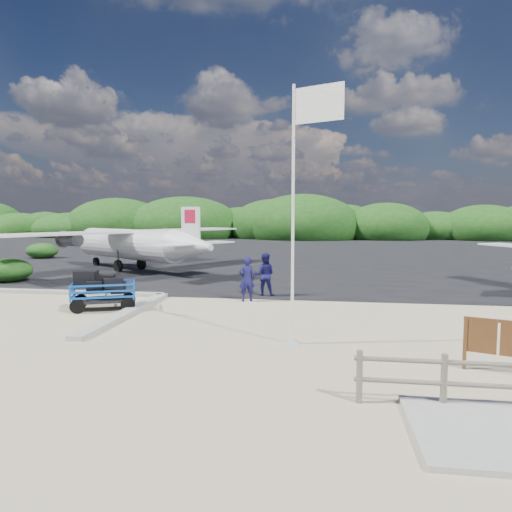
{
  "coord_description": "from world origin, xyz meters",
  "views": [
    {
      "loc": [
        2.31,
        -13.43,
        3.51
      ],
      "look_at": [
        -0.49,
        5.38,
        1.77
      ],
      "focal_mm": 32.0,
      "sensor_mm": 36.0,
      "label": 1
    }
  ],
  "objects_px": {
    "signboard": "(497,374)",
    "crew_b": "(265,275)",
    "crew_a": "(247,279)",
    "baggage_cart": "(104,309)",
    "aircraft_small": "(202,249)",
    "flagpole": "(292,344)"
  },
  "relations": [
    {
      "from": "signboard",
      "to": "crew_b",
      "type": "xyz_separation_m",
      "value": [
        -6.33,
        8.82,
        0.93
      ]
    },
    {
      "from": "flagpole",
      "to": "aircraft_small",
      "type": "height_order",
      "value": "flagpole"
    },
    {
      "from": "baggage_cart",
      "to": "flagpole",
      "type": "bearing_deg",
      "value": -48.27
    },
    {
      "from": "baggage_cart",
      "to": "crew_a",
      "type": "bearing_deg",
      "value": 3.29
    },
    {
      "from": "baggage_cart",
      "to": "flagpole",
      "type": "height_order",
      "value": "flagpole"
    },
    {
      "from": "signboard",
      "to": "baggage_cart",
      "type": "bearing_deg",
      "value": 176.19
    },
    {
      "from": "crew_b",
      "to": "flagpole",
      "type": "bearing_deg",
      "value": 100.68
    },
    {
      "from": "signboard",
      "to": "crew_a",
      "type": "bearing_deg",
      "value": 152.14
    },
    {
      "from": "crew_a",
      "to": "crew_b",
      "type": "xyz_separation_m",
      "value": [
        0.56,
        1.3,
        0.02
      ]
    },
    {
      "from": "crew_a",
      "to": "baggage_cart",
      "type": "bearing_deg",
      "value": 0.91
    },
    {
      "from": "crew_a",
      "to": "aircraft_small",
      "type": "xyz_separation_m",
      "value": [
        -9.06,
        26.62,
        -0.91
      ]
    },
    {
      "from": "baggage_cart",
      "to": "crew_a",
      "type": "xyz_separation_m",
      "value": [
        4.94,
        2.39,
        0.91
      ]
    },
    {
      "from": "flagpole",
      "to": "signboard",
      "type": "height_order",
      "value": "flagpole"
    },
    {
      "from": "aircraft_small",
      "to": "signboard",
      "type": "bearing_deg",
      "value": 87.47
    },
    {
      "from": "flagpole",
      "to": "aircraft_small",
      "type": "relative_size",
      "value": 0.83
    },
    {
      "from": "flagpole",
      "to": "crew_b",
      "type": "distance_m",
      "value": 7.41
    },
    {
      "from": "baggage_cart",
      "to": "signboard",
      "type": "height_order",
      "value": "signboard"
    },
    {
      "from": "baggage_cart",
      "to": "signboard",
      "type": "distance_m",
      "value": 12.9
    },
    {
      "from": "signboard",
      "to": "aircraft_small",
      "type": "height_order",
      "value": "aircraft_small"
    },
    {
      "from": "signboard",
      "to": "crew_b",
      "type": "height_order",
      "value": "crew_b"
    },
    {
      "from": "baggage_cart",
      "to": "crew_b",
      "type": "relative_size",
      "value": 1.3
    },
    {
      "from": "baggage_cart",
      "to": "flagpole",
      "type": "xyz_separation_m",
      "value": [
        7.19,
        -3.47,
        0.0
      ]
    }
  ]
}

